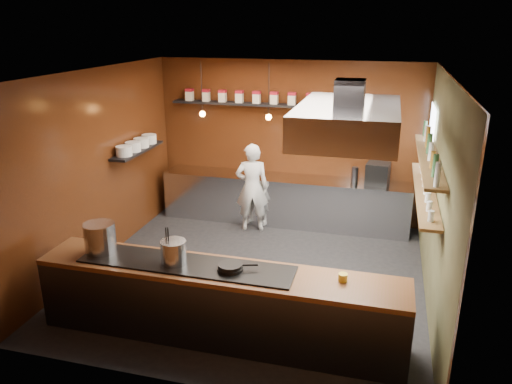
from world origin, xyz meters
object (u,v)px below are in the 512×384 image
(extractor_hood, at_px, (348,121))
(stockpot_large, at_px, (100,238))
(stockpot_small, at_px, (174,252))
(chef, at_px, (252,187))
(espresso_machine, at_px, (378,174))

(extractor_hood, relative_size, stockpot_large, 5.22)
(stockpot_small, height_order, chef, chef)
(stockpot_large, relative_size, stockpot_small, 1.26)
(extractor_hood, xyz_separation_m, espresso_machine, (0.37, 2.60, -1.41))
(stockpot_large, bearing_deg, espresso_machine, 49.54)
(extractor_hood, relative_size, stockpot_small, 6.58)
(extractor_hood, relative_size, espresso_machine, 5.16)
(chef, bearing_deg, stockpot_large, 58.75)
(espresso_machine, relative_size, chef, 0.24)
(stockpot_small, bearing_deg, stockpot_large, 176.62)
(stockpot_large, bearing_deg, chef, 72.24)
(espresso_machine, xyz_separation_m, chef, (-2.17, -0.51, -0.28))
(espresso_machine, bearing_deg, stockpot_large, -123.09)
(stockpot_large, height_order, chef, chef)
(stockpot_large, bearing_deg, stockpot_small, -3.38)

